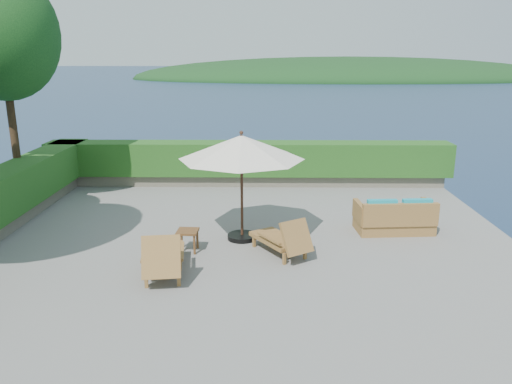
{
  "coord_description": "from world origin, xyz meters",
  "views": [
    {
      "loc": [
        0.45,
        -9.53,
        3.96
      ],
      "look_at": [
        0.3,
        0.8,
        1.1
      ],
      "focal_mm": 35.0,
      "sensor_mm": 36.0,
      "label": 1
    }
  ],
  "objects_px": {
    "side_table": "(188,234)",
    "wicker_loveseat": "(395,218)",
    "patio_umbrella": "(241,148)",
    "lounge_right": "(283,239)",
    "lounge_left": "(163,256)"
  },
  "relations": [
    {
      "from": "side_table",
      "to": "wicker_loveseat",
      "type": "height_order",
      "value": "wicker_loveseat"
    },
    {
      "from": "patio_umbrella",
      "to": "wicker_loveseat",
      "type": "xyz_separation_m",
      "value": [
        3.48,
        0.5,
        -1.71
      ]
    },
    {
      "from": "lounge_left",
      "to": "side_table",
      "type": "height_order",
      "value": "lounge_left"
    },
    {
      "from": "lounge_left",
      "to": "wicker_loveseat",
      "type": "xyz_separation_m",
      "value": [
        4.85,
        2.43,
        -0.06
      ]
    },
    {
      "from": "wicker_loveseat",
      "to": "side_table",
      "type": "bearing_deg",
      "value": -169.17
    },
    {
      "from": "lounge_left",
      "to": "lounge_right",
      "type": "height_order",
      "value": "lounge_left"
    },
    {
      "from": "patio_umbrella",
      "to": "lounge_right",
      "type": "relative_size",
      "value": 1.74
    },
    {
      "from": "lounge_right",
      "to": "patio_umbrella",
      "type": "bearing_deg",
      "value": 99.98
    },
    {
      "from": "lounge_left",
      "to": "side_table",
      "type": "xyz_separation_m",
      "value": [
        0.27,
        1.21,
        -0.02
      ]
    },
    {
      "from": "side_table",
      "to": "lounge_left",
      "type": "bearing_deg",
      "value": -102.45
    },
    {
      "from": "patio_umbrella",
      "to": "lounge_right",
      "type": "bearing_deg",
      "value": -46.49
    },
    {
      "from": "patio_umbrella",
      "to": "wicker_loveseat",
      "type": "distance_m",
      "value": 3.91
    },
    {
      "from": "lounge_left",
      "to": "wicker_loveseat",
      "type": "height_order",
      "value": "lounge_left"
    },
    {
      "from": "patio_umbrella",
      "to": "wicker_loveseat",
      "type": "height_order",
      "value": "patio_umbrella"
    },
    {
      "from": "patio_umbrella",
      "to": "lounge_left",
      "type": "relative_size",
      "value": 1.59
    }
  ]
}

